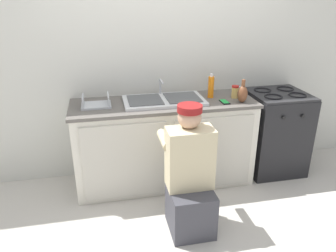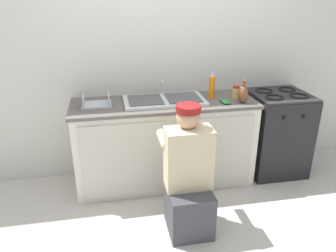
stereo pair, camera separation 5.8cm
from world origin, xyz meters
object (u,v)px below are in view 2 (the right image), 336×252
at_px(stove_range, 276,133).
at_px(water_glass, 242,92).
at_px(cell_phone, 225,102).
at_px(soap_bottle_orange, 212,87).
at_px(vase_decorative, 243,94).
at_px(sink_double_basin, 164,100).
at_px(plumber_person, 188,181).
at_px(condiment_jar, 236,92).
at_px(dish_rack_tray, 97,103).

height_order(stove_range, water_glass, water_glass).
relative_size(cell_phone, soap_bottle_orange, 0.56).
bearing_deg(stove_range, water_glass, 176.78).
height_order(vase_decorative, cell_phone, vase_decorative).
distance_m(water_glass, cell_phone, 0.29).
xyz_separation_m(sink_double_basin, plumber_person, (0.06, -0.79, -0.46)).
distance_m(sink_double_basin, condiment_jar, 0.75).
xyz_separation_m(vase_decorative, dish_rack_tray, (-1.42, 0.18, -0.07)).
bearing_deg(plumber_person, condiment_jar, 48.66).
bearing_deg(sink_double_basin, condiment_jar, -1.32).
relative_size(plumber_person, soap_bottle_orange, 4.42).
relative_size(vase_decorative, water_glass, 2.30).
bearing_deg(water_glass, plumber_person, -133.19).
relative_size(vase_decorative, condiment_jar, 1.80).
relative_size(stove_range, dish_rack_tray, 3.30).
xyz_separation_m(plumber_person, cell_phone, (0.53, 0.65, 0.44)).
bearing_deg(dish_rack_tray, sink_double_basin, -0.45).
relative_size(plumber_person, cell_phone, 7.89).
bearing_deg(cell_phone, water_glass, 34.26).
xyz_separation_m(water_glass, condiment_jar, (-0.08, -0.04, 0.01)).
bearing_deg(plumber_person, dish_rack_tray, 132.09).
bearing_deg(soap_bottle_orange, plumber_person, -117.81).
distance_m(sink_double_basin, vase_decorative, 0.78).
distance_m(stove_range, cell_phone, 0.82).
bearing_deg(dish_rack_tray, stove_range, -0.22).
xyz_separation_m(stove_range, plumber_person, (-1.20, -0.79, 0.00)).
xyz_separation_m(stove_range, dish_rack_tray, (-1.92, 0.01, 0.46)).
bearing_deg(vase_decorative, water_glass, 69.76).
height_order(soap_bottle_orange, dish_rack_tray, soap_bottle_orange).
xyz_separation_m(vase_decorative, condiment_jar, (-0.01, 0.16, -0.03)).
xyz_separation_m(stove_range, vase_decorative, (-0.51, -0.17, 0.53)).
xyz_separation_m(sink_double_basin, cell_phone, (0.59, -0.14, -0.01)).
bearing_deg(condiment_jar, water_glass, 25.40).
bearing_deg(water_glass, condiment_jar, -154.60).
bearing_deg(stove_range, dish_rack_tray, 179.78).
relative_size(cell_phone, dish_rack_tray, 0.50).
height_order(plumber_person, dish_rack_tray, plumber_person).
height_order(vase_decorative, dish_rack_tray, vase_decorative).
relative_size(plumber_person, water_glass, 11.04).
height_order(sink_double_basin, soap_bottle_orange, soap_bottle_orange).
bearing_deg(sink_double_basin, dish_rack_tray, 179.55).
height_order(soap_bottle_orange, condiment_jar, soap_bottle_orange).
distance_m(plumber_person, soap_bottle_orange, 1.09).
relative_size(sink_double_basin, soap_bottle_orange, 3.20).
xyz_separation_m(soap_bottle_orange, dish_rack_tray, (-1.16, -0.04, -0.09)).
relative_size(cell_phone, condiment_jar, 1.09).
distance_m(sink_double_basin, cell_phone, 0.60).
distance_m(soap_bottle_orange, condiment_jar, 0.25).
bearing_deg(cell_phone, sink_double_basin, 166.45).
relative_size(sink_double_basin, cell_phone, 5.71).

